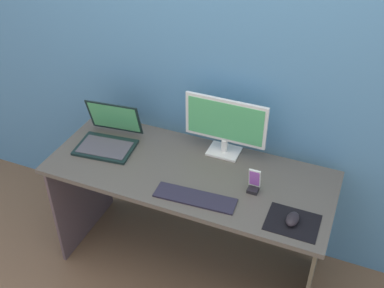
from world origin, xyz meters
The scene contains 9 objects.
ground_plane centered at (0.00, 0.00, 0.00)m, with size 8.00×8.00×0.00m, color brown.
wall_back centered at (0.00, 0.41, 1.25)m, with size 6.00×0.04×2.50m, color teal.
desk centered at (0.00, 0.00, 0.60)m, with size 1.57×0.63×0.75m.
monitor centered at (0.12, 0.23, 0.94)m, with size 0.47×0.14×0.35m.
laptop centered at (-0.53, 0.05, 0.80)m, with size 0.36×0.33×0.23m.
keyboard_external centered at (0.11, -0.19, 0.76)m, with size 0.42×0.12×0.01m, color #232130.
mousepad centered at (0.61, -0.17, 0.75)m, with size 0.25×0.20×0.00m, color black.
mouse centered at (0.60, -0.17, 0.77)m, with size 0.06×0.10×0.04m, color black.
phone_in_dock centered at (0.37, -0.02, 0.80)m, with size 0.06×0.06×0.14m.
Camera 1 is at (0.77, -1.80, 2.35)m, focal length 43.36 mm.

